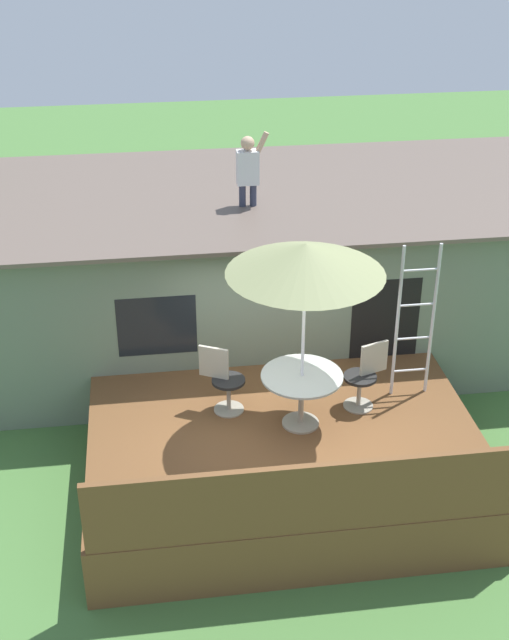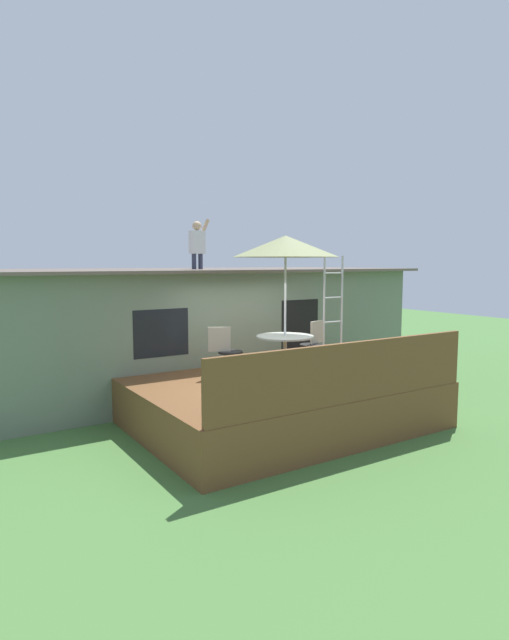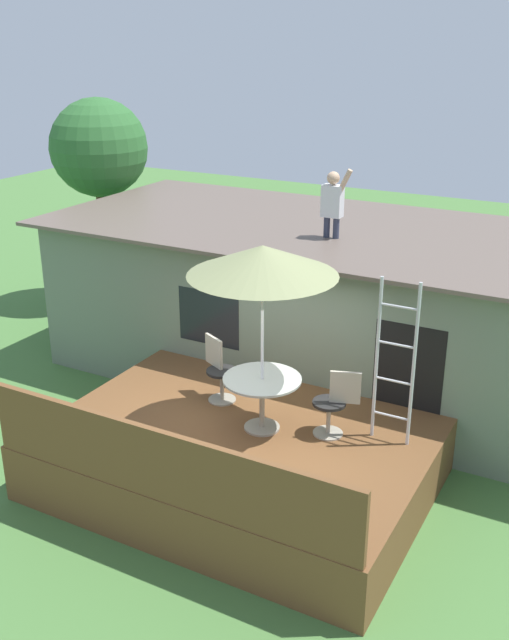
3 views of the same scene
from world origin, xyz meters
TOP-DOWN VIEW (x-y plane):
  - ground_plane at (0.00, 0.00)m, footprint 40.00×40.00m
  - house at (0.00, 3.60)m, footprint 10.50×4.50m
  - deck at (0.00, 0.00)m, footprint 4.98×3.87m
  - deck_railing at (0.00, -1.89)m, footprint 4.88×0.08m
  - patio_table at (0.24, 0.09)m, footprint 1.04×1.04m
  - patio_umbrella at (0.24, 0.09)m, footprint 1.90×1.90m
  - step_ladder at (1.84, 0.62)m, footprint 0.52×0.04m
  - person_figure at (-0.06, 2.99)m, footprint 0.47×0.20m
  - patio_chair_left at (-0.71, 0.56)m, footprint 0.59×0.44m
  - patio_chair_right at (1.14, 0.40)m, footprint 0.60×0.44m
  - backyard_tree at (-6.23, 4.82)m, footprint 2.09×2.09m

SIDE VIEW (x-z plane):
  - ground_plane at x=0.00m, z-range 0.00..0.00m
  - deck at x=0.00m, z-range 0.00..0.80m
  - deck_railing at x=0.00m, z-range 0.80..1.70m
  - patio_chair_left at x=-0.71m, z-range 0.80..1.72m
  - patio_chair_right at x=1.14m, z-range 0.80..1.72m
  - house at x=0.00m, z-range 0.01..2.72m
  - patio_table at x=0.24m, z-range 1.01..1.76m
  - step_ladder at x=1.84m, z-range 0.80..3.00m
  - patio_umbrella at x=0.24m, z-range 1.88..4.42m
  - person_figure at x=-0.06m, z-range 2.77..3.88m
  - backyard_tree at x=-6.23m, z-range 1.17..5.69m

